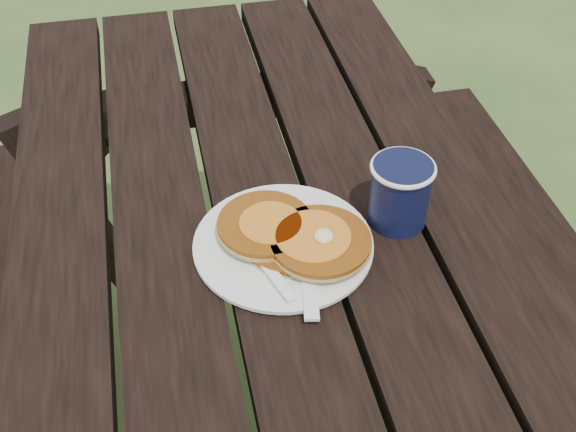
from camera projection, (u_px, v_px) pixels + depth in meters
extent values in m
cube|color=black|center=(291.00, 326.00, 0.96)|extent=(0.75, 1.80, 0.04)
cylinder|color=white|center=(283.00, 245.00, 1.03)|extent=(0.28, 0.28, 0.01)
cylinder|color=#89480F|center=(291.00, 239.00, 1.03)|extent=(0.14, 0.14, 0.01)
cylinder|color=#89480F|center=(265.00, 224.00, 1.03)|extent=(0.14, 0.14, 0.01)
cylinder|color=#89480F|center=(320.00, 241.00, 1.01)|extent=(0.14, 0.14, 0.01)
cylinder|color=#C06C1B|center=(313.00, 236.00, 1.01)|extent=(0.11, 0.11, 0.00)
ellipsoid|color=#F4E59E|center=(324.00, 236.00, 1.00)|extent=(0.03, 0.03, 0.02)
cube|color=white|center=(308.00, 269.00, 0.99)|extent=(0.05, 0.18, 0.00)
cylinder|color=black|center=(400.00, 193.00, 1.05)|extent=(0.09, 0.09, 0.10)
torus|color=white|center=(403.00, 168.00, 1.02)|extent=(0.09, 0.09, 0.01)
cylinder|color=black|center=(403.00, 169.00, 1.02)|extent=(0.08, 0.08, 0.01)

